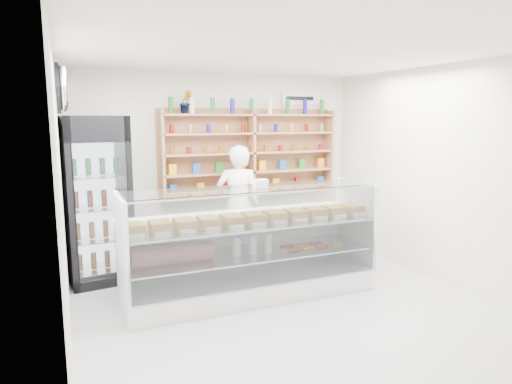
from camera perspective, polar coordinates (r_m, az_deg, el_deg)
name	(u,v)px	position (r m, az deg, el deg)	size (l,w,h in m)	color
room	(292,188)	(4.84, 4.55, 0.49)	(5.00, 5.00, 5.00)	#AEADB2
display_counter	(251,265)	(5.61, -0.69, -9.17)	(3.05, 0.91, 1.33)	white
shop_worker	(238,205)	(6.71, -2.27, -1.58)	(0.64, 0.42, 1.75)	white
drinks_cooler	(96,200)	(6.26, -19.33, -0.92)	(0.86, 0.84, 2.16)	black
wall_shelving	(252,153)	(7.14, -0.56, 4.90)	(2.84, 0.28, 1.33)	#A5704E
potted_plant	(186,102)	(6.79, -8.78, 11.05)	(0.18, 0.15, 0.33)	#1E6626
security_mirror	(63,88)	(5.45, -23.00, 11.86)	(0.15, 0.50, 0.50)	silver
wall_sign	(299,98)	(7.63, 5.44, 11.57)	(0.62, 0.03, 0.20)	white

